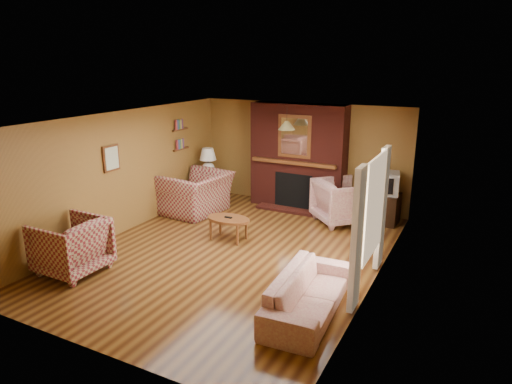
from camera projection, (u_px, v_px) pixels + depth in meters
The scene contains 20 objects.
floor at pixel (234, 253), 8.20m from camera, with size 6.50×6.50×0.00m, color #3F200D.
ceiling at pixel (232, 119), 7.52m from camera, with size 6.50×6.50×0.00m, color silver.
wall_back at pixel (302, 155), 10.64m from camera, with size 6.50×6.50×0.00m, color olive.
wall_front at pixel (87, 259), 5.09m from camera, with size 6.50×6.50×0.00m, color olive.
wall_left at pixel (123, 173), 8.96m from camera, with size 6.50×6.50×0.00m, color olive.
wall_right at pixel (379, 209), 6.77m from camera, with size 6.50×6.50×0.00m, color olive.
fireplace at pixel (298, 157), 10.42m from camera, with size 2.20×0.82×2.40m.
window_right at pixel (372, 218), 6.64m from camera, with size 0.10×1.85×2.00m.
bookshelf at pixel (181, 135), 10.42m from camera, with size 0.09×0.55×0.71m.
botanical_print at pixel (111, 158), 8.59m from camera, with size 0.05×0.40×0.50m.
pendant_light at pixel (287, 125), 9.60m from camera, with size 0.36×0.36×0.48m.
plaid_loveseat at pixel (197, 193), 10.22m from camera, with size 1.40×1.22×0.91m, color maroon.
plaid_armchair at pixel (71, 246), 7.34m from camera, with size 0.97×0.99×0.90m, color maroon.
floral_sofa at pixel (308, 293), 6.21m from camera, with size 1.95×0.76×0.57m, color beige.
floral_armchair at pixel (341, 201), 9.60m from camera, with size 0.99×1.02×0.93m, color beige.
coffee_table at pixel (228, 221), 8.69m from camera, with size 0.87×0.54×0.46m.
side_table at pixel (209, 188), 11.12m from camera, with size 0.48×0.48×0.64m, color brown.
table_lamp at pixel (208, 160), 10.93m from camera, with size 0.40×0.40×0.66m.
tv_stand at pixel (384, 208), 9.60m from camera, with size 0.59×0.54×0.64m, color black.
crt_tv at pixel (386, 183), 9.44m from camera, with size 0.59×0.59×0.47m.
Camera 1 is at (3.81, -6.55, 3.35)m, focal length 32.00 mm.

